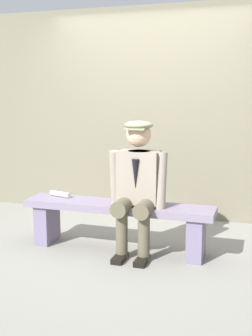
# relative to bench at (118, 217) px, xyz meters

# --- Properties ---
(ground_plane) EXTENTS (30.00, 30.00, 0.00)m
(ground_plane) POSITION_rel_bench_xyz_m (0.00, 0.00, -0.34)
(ground_plane) COLOR gray
(bench) EXTENTS (1.88, 0.36, 0.47)m
(bench) POSITION_rel_bench_xyz_m (0.00, 0.00, 0.00)
(bench) COLOR slate
(bench) RESTS_ON ground
(seated_man) EXTENTS (0.56, 0.50, 1.28)m
(seated_man) POSITION_rel_bench_xyz_m (-0.21, 0.05, 0.37)
(seated_man) COLOR gray
(seated_man) RESTS_ON ground
(rolled_magazine) EXTENTS (0.25, 0.12, 0.05)m
(rolled_magazine) POSITION_rel_bench_xyz_m (0.65, -0.07, 0.16)
(rolled_magazine) COLOR beige
(rolled_magazine) RESTS_ON bench
(stadium_wall) EXTENTS (12.00, 0.24, 2.56)m
(stadium_wall) POSITION_rel_bench_xyz_m (0.00, -1.42, 0.94)
(stadium_wall) COLOR #6D6955
(stadium_wall) RESTS_ON ground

